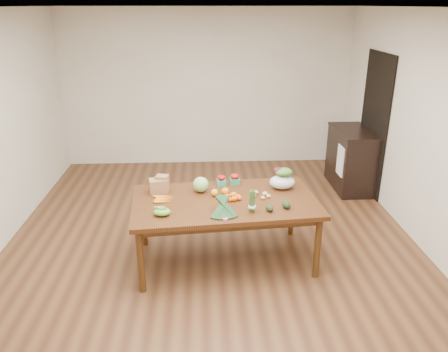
{
  "coord_description": "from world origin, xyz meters",
  "views": [
    {
      "loc": [
        -0.09,
        -4.64,
        2.73
      ],
      "look_at": [
        0.15,
        0.0,
        0.89
      ],
      "focal_mm": 35.0,
      "sensor_mm": 36.0,
      "label": 1
    }
  ],
  "objects_px": {
    "asparagus_bundle": "(252,201)",
    "salad_bag": "(282,179)",
    "cabinet": "(351,159)",
    "kale_bunch": "(224,208)",
    "cabbage": "(201,185)",
    "paper_bag": "(159,184)",
    "mandarin_cluster": "(233,196)",
    "dining_table": "(225,230)"
  },
  "relations": [
    {
      "from": "cabinet",
      "to": "asparagus_bundle",
      "type": "distance_m",
      "value": 3.0
    },
    {
      "from": "cabinet",
      "to": "paper_bag",
      "type": "height_order",
      "value": "same"
    },
    {
      "from": "paper_bag",
      "to": "mandarin_cluster",
      "type": "distance_m",
      "value": 0.86
    },
    {
      "from": "paper_bag",
      "to": "mandarin_cluster",
      "type": "xyz_separation_m",
      "value": [
        0.82,
        -0.25,
        -0.05
      ]
    },
    {
      "from": "cabbage",
      "to": "asparagus_bundle",
      "type": "relative_size",
      "value": 0.7
    },
    {
      "from": "kale_bunch",
      "to": "asparagus_bundle",
      "type": "distance_m",
      "value": 0.3
    },
    {
      "from": "paper_bag",
      "to": "asparagus_bundle",
      "type": "relative_size",
      "value": 1.08
    },
    {
      "from": "asparagus_bundle",
      "to": "salad_bag",
      "type": "relative_size",
      "value": 0.86
    },
    {
      "from": "cabinet",
      "to": "cabbage",
      "type": "relative_size",
      "value": 5.82
    },
    {
      "from": "cabinet",
      "to": "kale_bunch",
      "type": "xyz_separation_m",
      "value": [
        -2.11,
        -2.41,
        0.36
      ]
    },
    {
      "from": "mandarin_cluster",
      "to": "kale_bunch",
      "type": "relative_size",
      "value": 0.45
    },
    {
      "from": "cabbage",
      "to": "kale_bunch",
      "type": "relative_size",
      "value": 0.44
    },
    {
      "from": "dining_table",
      "to": "cabinet",
      "type": "distance_m",
      "value": 2.91
    },
    {
      "from": "paper_bag",
      "to": "kale_bunch",
      "type": "relative_size",
      "value": 0.67
    },
    {
      "from": "mandarin_cluster",
      "to": "salad_bag",
      "type": "distance_m",
      "value": 0.65
    },
    {
      "from": "cabbage",
      "to": "asparagus_bundle",
      "type": "bearing_deg",
      "value": -46.7
    },
    {
      "from": "cabbage",
      "to": "mandarin_cluster",
      "type": "height_order",
      "value": "cabbage"
    },
    {
      "from": "cabinet",
      "to": "salad_bag",
      "type": "relative_size",
      "value": 3.51
    },
    {
      "from": "dining_table",
      "to": "mandarin_cluster",
      "type": "height_order",
      "value": "mandarin_cluster"
    },
    {
      "from": "cabbage",
      "to": "salad_bag",
      "type": "bearing_deg",
      "value": 2.88
    },
    {
      "from": "cabinet",
      "to": "paper_bag",
      "type": "bearing_deg",
      "value": -147.57
    },
    {
      "from": "dining_table",
      "to": "mandarin_cluster",
      "type": "relative_size",
      "value": 11.03
    },
    {
      "from": "cabinet",
      "to": "kale_bunch",
      "type": "distance_m",
      "value": 3.22
    },
    {
      "from": "salad_bag",
      "to": "cabbage",
      "type": "bearing_deg",
      "value": -177.12
    },
    {
      "from": "cabinet",
      "to": "asparagus_bundle",
      "type": "xyz_separation_m",
      "value": [
        -1.82,
        -2.35,
        0.4
      ]
    },
    {
      "from": "mandarin_cluster",
      "to": "asparagus_bundle",
      "type": "bearing_deg",
      "value": -61.86
    },
    {
      "from": "paper_bag",
      "to": "asparagus_bundle",
      "type": "xyz_separation_m",
      "value": [
        0.99,
        -0.56,
        0.03
      ]
    },
    {
      "from": "dining_table",
      "to": "asparagus_bundle",
      "type": "xyz_separation_m",
      "value": [
        0.26,
        -0.32,
        0.5
      ]
    },
    {
      "from": "cabinet",
      "to": "kale_bunch",
      "type": "height_order",
      "value": "cabinet"
    },
    {
      "from": "cabinet",
      "to": "salad_bag",
      "type": "xyz_separation_m",
      "value": [
        -1.41,
        -1.75,
        0.39
      ]
    },
    {
      "from": "cabbage",
      "to": "asparagus_bundle",
      "type": "xyz_separation_m",
      "value": [
        0.52,
        -0.55,
        0.04
      ]
    },
    {
      "from": "kale_bunch",
      "to": "cabbage",
      "type": "bearing_deg",
      "value": 105.45
    },
    {
      "from": "cabinet",
      "to": "cabbage",
      "type": "height_order",
      "value": "cabinet"
    },
    {
      "from": "dining_table",
      "to": "asparagus_bundle",
      "type": "bearing_deg",
      "value": -56.29
    },
    {
      "from": "mandarin_cluster",
      "to": "salad_bag",
      "type": "relative_size",
      "value": 0.62
    },
    {
      "from": "dining_table",
      "to": "kale_bunch",
      "type": "height_order",
      "value": "kale_bunch"
    },
    {
      "from": "mandarin_cluster",
      "to": "kale_bunch",
      "type": "xyz_separation_m",
      "value": [
        -0.12,
        -0.37,
        0.04
      ]
    },
    {
      "from": "cabbage",
      "to": "dining_table",
      "type": "bearing_deg",
      "value": -41.44
    },
    {
      "from": "salad_bag",
      "to": "kale_bunch",
      "type": "bearing_deg",
      "value": -136.9
    },
    {
      "from": "cabinet",
      "to": "paper_bag",
      "type": "relative_size",
      "value": 3.79
    },
    {
      "from": "paper_bag",
      "to": "kale_bunch",
      "type": "bearing_deg",
      "value": -41.49
    },
    {
      "from": "paper_bag",
      "to": "salad_bag",
      "type": "distance_m",
      "value": 1.41
    }
  ]
}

